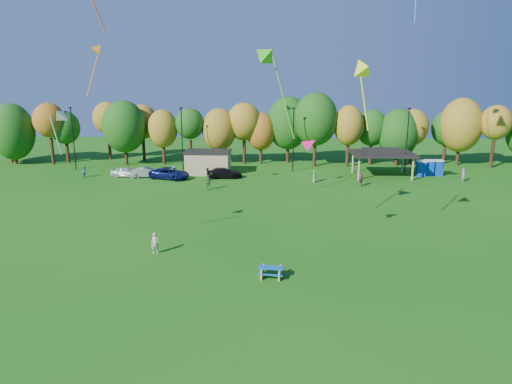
{
  "coord_description": "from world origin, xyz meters",
  "views": [
    {
      "loc": [
        -0.39,
        -25.03,
        12.81
      ],
      "look_at": [
        -1.79,
        6.0,
        5.19
      ],
      "focal_mm": 32.0,
      "sensor_mm": 36.0,
      "label": 1
    }
  ],
  "objects_px": {
    "porta_potties": "(429,168)",
    "car_b": "(147,172)",
    "picnic_table": "(271,271)",
    "car_a": "(126,172)",
    "kite_flyer": "(155,243)",
    "car_d": "(224,173)",
    "car_c": "(170,173)"
  },
  "relations": [
    {
      "from": "car_c",
      "to": "kite_flyer",
      "type": "bearing_deg",
      "value": -151.44
    },
    {
      "from": "picnic_table",
      "to": "car_a",
      "type": "relative_size",
      "value": 0.44
    },
    {
      "from": "picnic_table",
      "to": "car_b",
      "type": "distance_m",
      "value": 36.04
    },
    {
      "from": "kite_flyer",
      "to": "car_d",
      "type": "xyz_separation_m",
      "value": [
        2.1,
        27.73,
        -0.13
      ]
    },
    {
      "from": "porta_potties",
      "to": "car_b",
      "type": "relative_size",
      "value": 0.91
    },
    {
      "from": "porta_potties",
      "to": "picnic_table",
      "type": "bearing_deg",
      "value": -121.79
    },
    {
      "from": "car_a",
      "to": "car_c",
      "type": "distance_m",
      "value": 6.27
    },
    {
      "from": "porta_potties",
      "to": "car_a",
      "type": "xyz_separation_m",
      "value": [
        -41.55,
        -2.88,
        -0.41
      ]
    },
    {
      "from": "car_c",
      "to": "car_d",
      "type": "bearing_deg",
      "value": -65.35
    },
    {
      "from": "porta_potties",
      "to": "car_b",
      "type": "distance_m",
      "value": 38.75
    },
    {
      "from": "porta_potties",
      "to": "car_c",
      "type": "xyz_separation_m",
      "value": [
        -35.34,
        -3.77,
        -0.34
      ]
    },
    {
      "from": "kite_flyer",
      "to": "car_b",
      "type": "relative_size",
      "value": 0.4
    },
    {
      "from": "kite_flyer",
      "to": "porta_potties",
      "type": "bearing_deg",
      "value": 37.61
    },
    {
      "from": "picnic_table",
      "to": "car_d",
      "type": "height_order",
      "value": "car_d"
    },
    {
      "from": "car_a",
      "to": "car_b",
      "type": "bearing_deg",
      "value": -79.37
    },
    {
      "from": "kite_flyer",
      "to": "car_c",
      "type": "height_order",
      "value": "kite_flyer"
    },
    {
      "from": "picnic_table",
      "to": "car_a",
      "type": "bearing_deg",
      "value": 128.4
    },
    {
      "from": "kite_flyer",
      "to": "car_b",
      "type": "height_order",
      "value": "kite_flyer"
    },
    {
      "from": "car_d",
      "to": "car_b",
      "type": "bearing_deg",
      "value": 81.85
    },
    {
      "from": "car_c",
      "to": "picnic_table",
      "type": "bearing_deg",
      "value": -137.81
    },
    {
      "from": "porta_potties",
      "to": "car_d",
      "type": "relative_size",
      "value": 0.79
    },
    {
      "from": "car_b",
      "to": "car_a",
      "type": "bearing_deg",
      "value": 81.47
    },
    {
      "from": "porta_potties",
      "to": "picnic_table",
      "type": "height_order",
      "value": "porta_potties"
    },
    {
      "from": "car_b",
      "to": "car_d",
      "type": "distance_m",
      "value": 10.52
    },
    {
      "from": "picnic_table",
      "to": "car_c",
      "type": "distance_m",
      "value": 33.76
    },
    {
      "from": "picnic_table",
      "to": "car_d",
      "type": "bearing_deg",
      "value": 107.91
    },
    {
      "from": "picnic_table",
      "to": "car_a",
      "type": "height_order",
      "value": "car_a"
    },
    {
      "from": "picnic_table",
      "to": "car_b",
      "type": "bearing_deg",
      "value": 124.48
    },
    {
      "from": "car_a",
      "to": "car_b",
      "type": "height_order",
      "value": "car_a"
    },
    {
      "from": "kite_flyer",
      "to": "car_d",
      "type": "bearing_deg",
      "value": 77.9
    },
    {
      "from": "porta_potties",
      "to": "car_b",
      "type": "bearing_deg",
      "value": -175.76
    },
    {
      "from": "car_a",
      "to": "car_d",
      "type": "relative_size",
      "value": 0.85
    }
  ]
}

